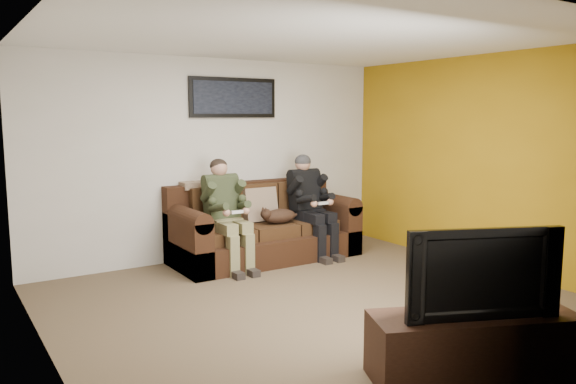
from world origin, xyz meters
TOP-DOWN VIEW (x-y plane):
  - floor at (0.00, 0.00)m, footprint 5.00×5.00m
  - ceiling at (0.00, 0.00)m, footprint 5.00×5.00m
  - wall_back at (0.00, 2.25)m, footprint 5.00×0.00m
  - wall_front at (0.00, -2.25)m, footprint 5.00×0.00m
  - wall_left at (-2.50, 0.00)m, footprint 0.00×4.50m
  - wall_right at (2.50, 0.00)m, footprint 0.00×4.50m
  - accent_wall_right at (2.49, 0.00)m, footprint 0.00×4.50m
  - sofa at (0.44, 1.84)m, footprint 2.42×1.04m
  - throw_pillow at (0.44, 1.88)m, footprint 0.46×0.22m
  - throw_blanket at (-0.29, 2.14)m, footprint 0.49×0.24m
  - person_left at (-0.18, 1.63)m, footprint 0.51×0.87m
  - person_right at (1.07, 1.63)m, footprint 0.51×0.86m
  - cat at (0.55, 1.61)m, footprint 0.66×0.26m
  - framed_poster at (0.24, 2.22)m, footprint 1.25×0.05m
  - tv_stand at (-0.00, -1.95)m, footprint 1.55×1.02m
  - television at (-0.00, -1.95)m, footprint 1.09×0.58m

SIDE VIEW (x-z plane):
  - floor at x=0.00m, z-range 0.00..0.00m
  - tv_stand at x=0.00m, z-range 0.00..0.47m
  - sofa at x=0.44m, z-range -0.12..0.87m
  - cat at x=0.55m, z-range 0.46..0.71m
  - throw_pillow at x=0.44m, z-range 0.48..0.93m
  - person_left at x=-0.18m, z-range 0.09..1.43m
  - person_right at x=1.07m, z-range 0.09..1.44m
  - television at x=0.00m, z-range 0.47..1.11m
  - throw_blanket at x=-0.29m, z-range 0.95..1.03m
  - wall_back at x=0.00m, z-range -1.20..3.80m
  - wall_front at x=0.00m, z-range -1.20..3.80m
  - wall_left at x=-2.50m, z-range -0.95..3.55m
  - wall_right at x=2.50m, z-range -0.95..3.55m
  - accent_wall_right at x=2.49m, z-range -0.95..3.55m
  - framed_poster at x=0.24m, z-range 1.84..2.36m
  - ceiling at x=0.00m, z-range 2.60..2.60m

